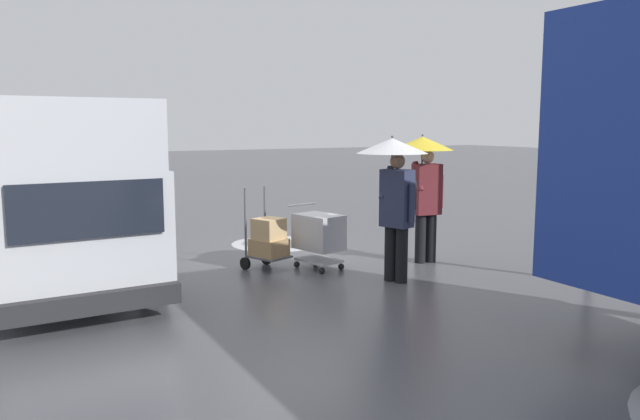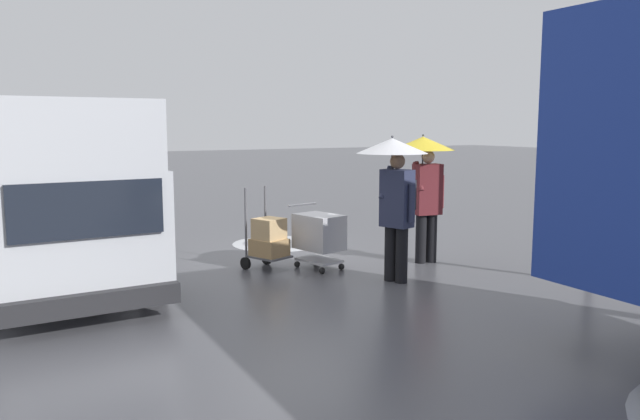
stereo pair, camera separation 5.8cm
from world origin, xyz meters
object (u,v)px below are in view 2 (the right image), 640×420
at_px(pedestrian_pink_side, 395,175).
at_px(pedestrian_black_side, 425,169).
at_px(hand_dolly_boxes, 268,240).
at_px(shopping_cart_vendor, 319,234).
at_px(cargo_van_parked_right, 54,204).
at_px(street_lamp, 599,120).

height_order(pedestrian_pink_side, pedestrian_black_side, same).
relative_size(hand_dolly_boxes, pedestrian_black_side, 0.61).
relative_size(shopping_cart_vendor, pedestrian_black_side, 0.47).
relative_size(cargo_van_parked_right, pedestrian_pink_side, 2.53).
bearing_deg(street_lamp, pedestrian_pink_side, -30.37).
distance_m(shopping_cart_vendor, pedestrian_pink_side, 1.70).
xyz_separation_m(cargo_van_parked_right, pedestrian_pink_side, (-4.40, 2.11, 0.39)).
distance_m(pedestrian_pink_side, street_lamp, 3.00).
xyz_separation_m(hand_dolly_boxes, pedestrian_pink_side, (-1.32, 1.57, 1.09)).
bearing_deg(pedestrian_pink_side, shopping_cart_vendor, -64.89).
xyz_separation_m(pedestrian_pink_side, pedestrian_black_side, (-1.16, -0.78, 0.01)).
bearing_deg(cargo_van_parked_right, pedestrian_pink_side, 154.38).
xyz_separation_m(shopping_cart_vendor, pedestrian_black_side, (-1.74, 0.45, 1.02)).
height_order(shopping_cart_vendor, pedestrian_pink_side, pedestrian_pink_side).
xyz_separation_m(hand_dolly_boxes, street_lamp, (-3.81, 3.03, 1.89)).
bearing_deg(pedestrian_black_side, shopping_cart_vendor, -14.59).
distance_m(hand_dolly_boxes, pedestrian_black_side, 2.83).
bearing_deg(street_lamp, pedestrian_black_side, -59.34).
height_order(hand_dolly_boxes, pedestrian_black_side, pedestrian_black_side).
bearing_deg(pedestrian_pink_side, pedestrian_black_side, -146.00).
bearing_deg(street_lamp, hand_dolly_boxes, -38.44).
distance_m(pedestrian_black_side, street_lamp, 2.73).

